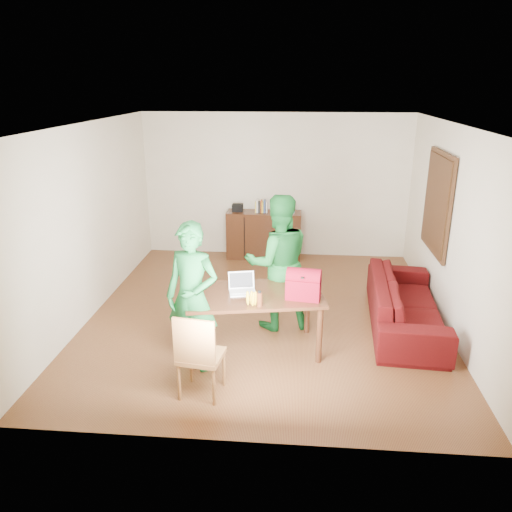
# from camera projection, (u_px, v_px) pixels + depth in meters

# --- Properties ---
(room) EXTENTS (5.20, 5.70, 2.90)m
(room) POSITION_uv_depth(u_px,v_px,m) (267.00, 226.00, 6.99)
(room) COLOR #4D2213
(room) RESTS_ON ground
(table) EXTENTS (1.78, 1.20, 0.77)m
(table) POSITION_uv_depth(u_px,v_px,m) (255.00, 301.00, 6.13)
(table) COLOR black
(table) RESTS_ON ground
(chair) EXTENTS (0.50, 0.49, 0.98)m
(chair) POSITION_uv_depth(u_px,v_px,m) (201.00, 371.00, 5.35)
(chair) COLOR brown
(chair) RESTS_ON ground
(person_near) EXTENTS (0.74, 0.58, 1.77)m
(person_near) POSITION_uv_depth(u_px,v_px,m) (192.00, 297.00, 5.71)
(person_near) COLOR #145B27
(person_near) RESTS_ON ground
(person_far) EXTENTS (1.05, 0.91, 1.86)m
(person_far) POSITION_uv_depth(u_px,v_px,m) (278.00, 262.00, 6.68)
(person_far) COLOR #145D22
(person_far) RESTS_ON ground
(laptop) EXTENTS (0.36, 0.29, 0.23)m
(laptop) POSITION_uv_depth(u_px,v_px,m) (243.00, 290.00, 6.09)
(laptop) COLOR white
(laptop) RESTS_ON table
(bananas) EXTENTS (0.18, 0.12, 0.07)m
(bananas) POSITION_uv_depth(u_px,v_px,m) (252.00, 302.00, 5.77)
(bananas) COLOR gold
(bananas) RESTS_ON table
(bottle) EXTENTS (0.07, 0.07, 0.19)m
(bottle) POSITION_uv_depth(u_px,v_px,m) (260.00, 299.00, 5.72)
(bottle) COLOR #522512
(bottle) RESTS_ON table
(red_bag) EXTENTS (0.43, 0.29, 0.30)m
(red_bag) POSITION_uv_depth(u_px,v_px,m) (303.00, 287.00, 5.92)
(red_bag) COLOR maroon
(red_bag) RESTS_ON table
(sofa) EXTENTS (1.07, 2.37, 0.68)m
(sofa) POSITION_uv_depth(u_px,v_px,m) (405.00, 303.00, 6.86)
(sofa) COLOR #380714
(sofa) RESTS_ON ground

